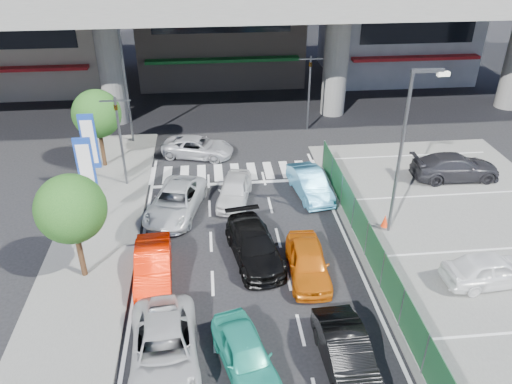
{
  "coord_description": "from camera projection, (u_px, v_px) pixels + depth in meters",
  "views": [
    {
      "loc": [
        -1.43,
        -13.34,
        13.74
      ],
      "look_at": [
        0.61,
        6.67,
        2.19
      ],
      "focal_mm": 35.0,
      "sensor_mm": 36.0,
      "label": 1
    }
  ],
  "objects": [
    {
      "name": "ground",
      "position": [
        258.0,
        333.0,
        18.47
      ],
      "size": [
        120.0,
        120.0,
        0.0
      ],
      "primitive_type": "plane",
      "color": "black",
      "rests_on": "ground"
    },
    {
      "name": "parking_lot",
      "position": [
        511.0,
        278.0,
        21.15
      ],
      "size": [
        12.0,
        28.0,
        0.06
      ],
      "primitive_type": "cube",
      "color": "#5C5C5A",
      "rests_on": "ground"
    },
    {
      "name": "sidewalk_left",
      "position": [
        85.0,
        275.0,
        21.28
      ],
      "size": [
        4.0,
        30.0,
        0.12
      ],
      "primitive_type": "cube",
      "color": "#5C5C5A",
      "rests_on": "ground"
    },
    {
      "name": "fence_run",
      "position": [
        391.0,
        287.0,
        19.35
      ],
      "size": [
        0.16,
        22.0,
        1.8
      ],
      "primitive_type": null,
      "color": "#1B4F2B",
      "rests_on": "ground"
    },
    {
      "name": "building_west",
      "position": [
        27.0,
        7.0,
        41.42
      ],
      "size": [
        12.0,
        10.9,
        13.0
      ],
      "color": "#9F9780",
      "rests_on": "ground"
    },
    {
      "name": "building_east",
      "position": [
        399.0,
        6.0,
        44.48
      ],
      "size": [
        12.0,
        10.9,
        12.0
      ],
      "color": "gray",
      "rests_on": "ground"
    },
    {
      "name": "traffic_light_left",
      "position": [
        118.0,
        120.0,
        26.33
      ],
      "size": [
        1.6,
        1.24,
        5.2
      ],
      "color": "#595B60",
      "rests_on": "ground"
    },
    {
      "name": "traffic_light_right",
      "position": [
        310.0,
        75.0,
        33.39
      ],
      "size": [
        1.6,
        1.24,
        5.2
      ],
      "color": "#595B60",
      "rests_on": "ground"
    },
    {
      "name": "street_lamp_right",
      "position": [
        406.0,
        141.0,
        21.91
      ],
      "size": [
        1.65,
        0.22,
        8.0
      ],
      "color": "#595B60",
      "rests_on": "ground"
    },
    {
      "name": "street_lamp_left",
      "position": [
        127.0,
        72.0,
        31.08
      ],
      "size": [
        1.65,
        0.22,
        8.0
      ],
      "color": "#595B60",
      "rests_on": "ground"
    },
    {
      "name": "signboard_near",
      "position": [
        87.0,
        170.0,
        23.21
      ],
      "size": [
        0.8,
        0.14,
        4.7
      ],
      "color": "#595B60",
      "rests_on": "ground"
    },
    {
      "name": "signboard_far",
      "position": [
        90.0,
        144.0,
        25.77
      ],
      "size": [
        0.8,
        0.14,
        4.7
      ],
      "color": "#595B60",
      "rests_on": "ground"
    },
    {
      "name": "tree_near",
      "position": [
        71.0,
        209.0,
        19.62
      ],
      "size": [
        2.8,
        2.8,
        4.8
      ],
      "color": "#382314",
      "rests_on": "ground"
    },
    {
      "name": "tree_far",
      "position": [
        97.0,
        114.0,
        28.62
      ],
      "size": [
        2.8,
        2.8,
        4.8
      ],
      "color": "#382314",
      "rests_on": "ground"
    },
    {
      "name": "sedan_white_mid_left",
      "position": [
        164.0,
        348.0,
        16.94
      ],
      "size": [
        2.63,
        5.11,
        1.38
      ],
      "primitive_type": "imported",
      "rotation": [
        0.0,
        0.0,
        0.07
      ],
      "color": "silver",
      "rests_on": "ground"
    },
    {
      "name": "taxi_teal_mid",
      "position": [
        245.0,
        354.0,
        16.76
      ],
      "size": [
        2.5,
        4.17,
        1.33
      ],
      "primitive_type": "imported",
      "rotation": [
        0.0,
        0.0,
        0.25
      ],
      "color": "teal",
      "rests_on": "ground"
    },
    {
      "name": "hatch_black_mid_right",
      "position": [
        347.0,
        355.0,
        16.7
      ],
      "size": [
        1.65,
        4.25,
        1.38
      ],
      "primitive_type": "imported",
      "rotation": [
        0.0,
        0.0,
        0.05
      ],
      "color": "black",
      "rests_on": "ground"
    },
    {
      "name": "taxi_orange_left",
      "position": [
        153.0,
        266.0,
        20.82
      ],
      "size": [
        1.7,
        4.27,
        1.38
      ],
      "primitive_type": "imported",
      "rotation": [
        0.0,
        0.0,
        0.06
      ],
      "color": "red",
      "rests_on": "ground"
    },
    {
      "name": "sedan_black_mid",
      "position": [
        254.0,
        245.0,
        22.09
      ],
      "size": [
        2.69,
        5.01,
        1.38
      ],
      "primitive_type": "imported",
      "rotation": [
        0.0,
        0.0,
        0.16
      ],
      "color": "black",
      "rests_on": "ground"
    },
    {
      "name": "taxi_orange_right",
      "position": [
        308.0,
        262.0,
        21.06
      ],
      "size": [
        1.79,
        4.11,
        1.38
      ],
      "primitive_type": "imported",
      "rotation": [
        0.0,
        0.0,
        -0.04
      ],
      "color": "#D3620C",
      "rests_on": "ground"
    },
    {
      "name": "wagon_silver_front_left",
      "position": [
        176.0,
        202.0,
        25.37
      ],
      "size": [
        3.47,
        5.38,
        1.38
      ],
      "primitive_type": "imported",
      "rotation": [
        0.0,
        0.0,
        -0.25
      ],
      "color": "silver",
      "rests_on": "ground"
    },
    {
      "name": "sedan_white_front_mid",
      "position": [
        234.0,
        190.0,
        26.46
      ],
      "size": [
        2.37,
        4.15,
        1.33
      ],
      "primitive_type": "imported",
      "rotation": [
        0.0,
        0.0,
        -0.22
      ],
      "color": "silver",
      "rests_on": "ground"
    },
    {
      "name": "kei_truck_front_right",
      "position": [
        310.0,
        184.0,
        27.01
      ],
      "size": [
        2.05,
        4.36,
        1.38
      ],
      "primitive_type": "imported",
      "rotation": [
        0.0,
        0.0,
        0.15
      ],
      "color": "#54B6E8",
      "rests_on": "ground"
    },
    {
      "name": "crossing_wagon_silver",
      "position": [
        198.0,
        147.0,
        31.28
      ],
      "size": [
        4.83,
        3.19,
        1.23
      ],
      "primitive_type": "imported",
      "rotation": [
        0.0,
        0.0,
        1.29
      ],
      "color": "#B2B4BA",
      "rests_on": "ground"
    },
    {
      "name": "parked_sedan_white",
      "position": [
        492.0,
        269.0,
        20.54
      ],
      "size": [
        4.16,
        1.89,
        1.38
      ],
      "primitive_type": "imported",
      "rotation": [
        0.0,
        0.0,
        1.63
      ],
      "color": "white",
      "rests_on": "parking_lot"
    },
    {
      "name": "parked_sedan_dgrey",
      "position": [
        455.0,
        167.0,
        28.53
      ],
      "size": [
        5.06,
        2.12,
        1.46
      ],
      "primitive_type": "imported",
      "rotation": [
        0.0,
        0.0,
        1.56
      ],
      "color": "#29282D",
      "rests_on": "parking_lot"
    },
    {
      "name": "traffic_cone",
      "position": [
        385.0,
        221.0,
        24.38
      ],
      "size": [
        0.4,
        0.4,
        0.66
      ],
      "primitive_type": "cone",
      "rotation": [
        0.0,
        0.0,
        0.21
      ],
      "color": "red",
      "rests_on": "parking_lot"
    }
  ]
}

